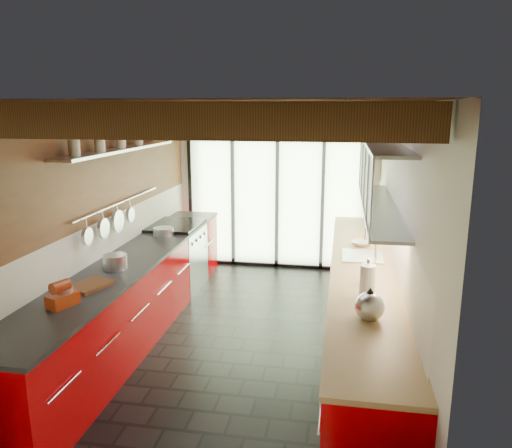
% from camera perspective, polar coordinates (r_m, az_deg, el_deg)
% --- Properties ---
extents(ground, '(5.50, 5.50, 0.00)m').
position_cam_1_polar(ground, '(5.80, -1.28, -12.99)').
color(ground, black).
rests_on(ground, ground).
extents(room_shell, '(5.50, 5.50, 5.50)m').
position_cam_1_polar(room_shell, '(5.29, -1.37, 3.32)').
color(room_shell, silver).
rests_on(room_shell, ground).
extents(ceiling_beams, '(3.14, 5.06, 4.90)m').
position_cam_1_polar(ceiling_beams, '(5.58, -0.65, 12.18)').
color(ceiling_beams, '#593316').
rests_on(ceiling_beams, ground).
extents(glass_door, '(2.95, 0.10, 2.90)m').
position_cam_1_polar(glass_door, '(7.92, 2.45, 6.63)').
color(glass_door, '#C6EAAD').
rests_on(glass_door, ground).
extents(left_counter, '(0.68, 5.00, 0.92)m').
position_cam_1_polar(left_counter, '(5.98, -13.49, -7.75)').
color(left_counter, '#B10003').
rests_on(left_counter, ground).
extents(range_stove, '(0.66, 0.90, 0.97)m').
position_cam_1_polar(range_stove, '(7.25, -9.01, -3.73)').
color(range_stove, silver).
rests_on(range_stove, ground).
extents(right_counter, '(0.68, 5.00, 0.92)m').
position_cam_1_polar(right_counter, '(5.53, 11.94, -9.42)').
color(right_counter, '#B10003').
rests_on(right_counter, ground).
extents(sink_assembly, '(0.45, 0.52, 0.43)m').
position_cam_1_polar(sink_assembly, '(5.74, 12.19, -3.30)').
color(sink_assembly, silver).
rests_on(sink_assembly, right_counter).
extents(upper_cabinets_right, '(0.34, 3.00, 3.00)m').
position_cam_1_polar(upper_cabinets_right, '(5.47, 14.18, 5.33)').
color(upper_cabinets_right, silver).
rests_on(upper_cabinets_right, ground).
extents(left_wall_fixtures, '(0.28, 2.60, 0.96)m').
position_cam_1_polar(left_wall_fixtures, '(5.85, -15.41, 6.05)').
color(left_wall_fixtures, silver).
rests_on(left_wall_fixtures, ground).
extents(stand_mixer, '(0.23, 0.29, 0.23)m').
position_cam_1_polar(stand_mixer, '(4.55, -21.22, -7.62)').
color(stand_mixer, '#AE320D').
rests_on(stand_mixer, left_counter).
extents(pot_large, '(0.25, 0.25, 0.15)m').
position_cam_1_polar(pot_large, '(5.39, -15.78, -4.18)').
color(pot_large, silver).
rests_on(pot_large, left_counter).
extents(pot_small, '(0.33, 0.33, 0.10)m').
position_cam_1_polar(pot_small, '(6.65, -10.54, -0.86)').
color(pot_small, silver).
rests_on(pot_small, left_counter).
extents(cutting_board, '(0.38, 0.45, 0.03)m').
position_cam_1_polar(cutting_board, '(4.94, -18.49, -6.69)').
color(cutting_board, brown).
rests_on(cutting_board, left_counter).
extents(kettle, '(0.29, 0.32, 0.28)m').
position_cam_1_polar(kettle, '(4.08, 12.85, -8.98)').
color(kettle, silver).
rests_on(kettle, right_counter).
extents(paper_towel, '(0.17, 0.17, 0.36)m').
position_cam_1_polar(paper_towel, '(4.48, 12.61, -6.51)').
color(paper_towel, white).
rests_on(paper_towel, right_counter).
extents(soap_bottle, '(0.10, 0.10, 0.21)m').
position_cam_1_polar(soap_bottle, '(4.84, 12.40, -5.58)').
color(soap_bottle, silver).
rests_on(soap_bottle, right_counter).
extents(bowl, '(0.29, 0.29, 0.06)m').
position_cam_1_polar(bowl, '(6.20, 11.87, -2.18)').
color(bowl, silver).
rests_on(bowl, right_counter).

